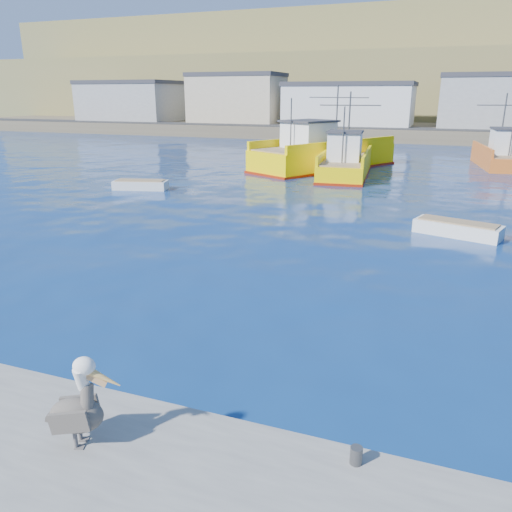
# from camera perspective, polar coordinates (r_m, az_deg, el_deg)

# --- Properties ---
(ground) EXTENTS (260.00, 260.00, 0.00)m
(ground) POSITION_cam_1_polar(r_m,az_deg,el_deg) (12.38, -0.19, -11.51)
(ground) COLOR #071558
(ground) RESTS_ON ground
(dock_bollards) EXTENTS (36.20, 0.20, 0.30)m
(dock_bollards) POSITION_cam_1_polar(r_m,az_deg,el_deg) (9.19, -4.34, -18.43)
(dock_bollards) COLOR #4C4C4C
(dock_bollards) RESTS_ON dock
(far_shore) EXTENTS (200.00, 81.00, 24.00)m
(far_shore) POSITION_cam_1_polar(r_m,az_deg,el_deg) (119.37, 19.58, 18.49)
(far_shore) COLOR brown
(far_shore) RESTS_ON ground
(trawler_yellow_a) EXTENTS (10.78, 14.52, 6.86)m
(trawler_yellow_a) POSITION_cam_1_polar(r_m,az_deg,el_deg) (43.58, 7.56, 11.45)
(trawler_yellow_a) COLOR #FDD900
(trawler_yellow_a) RESTS_ON ground
(trawler_yellow_b) EXTENTS (4.63, 10.04, 6.32)m
(trawler_yellow_b) POSITION_cam_1_polar(r_m,az_deg,el_deg) (39.61, 10.17, 10.34)
(trawler_yellow_b) COLOR #FDD900
(trawler_yellow_b) RESTS_ON ground
(boat_orange) EXTENTS (4.61, 9.15, 6.14)m
(boat_orange) POSITION_cam_1_polar(r_m,az_deg,el_deg) (48.74, 26.25, 10.32)
(boat_orange) COLOR orange
(boat_orange) RESTS_ON ground
(skiff_left) EXTENTS (3.74, 2.08, 0.77)m
(skiff_left) POSITION_cam_1_polar(r_m,az_deg,el_deg) (34.48, -13.06, 7.83)
(skiff_left) COLOR silver
(skiff_left) RESTS_ON ground
(skiff_mid) EXTENTS (3.91, 2.34, 0.80)m
(skiff_mid) POSITION_cam_1_polar(r_m,az_deg,el_deg) (24.26, 22.02, 2.78)
(skiff_mid) COLOR silver
(skiff_mid) RESTS_ON ground
(pelican) EXTENTS (1.31, 0.78, 1.64)m
(pelican) POSITION_cam_1_polar(r_m,az_deg,el_deg) (9.03, -19.62, -16.04)
(pelican) COLOR #595451
(pelican) RESTS_ON dock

